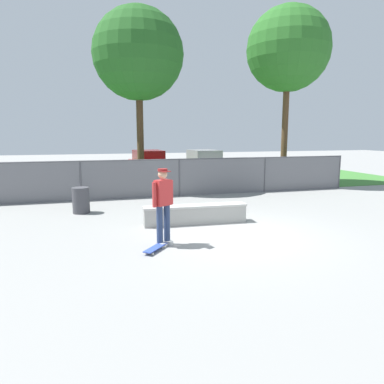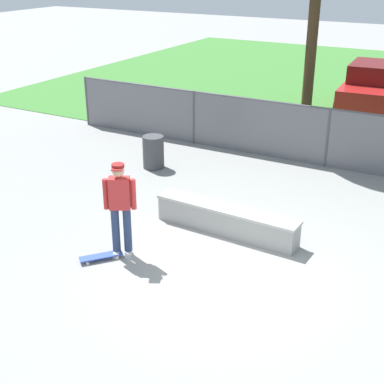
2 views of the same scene
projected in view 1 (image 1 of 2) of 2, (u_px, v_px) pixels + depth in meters
The scene contains 11 objects.
ground_plane at pixel (234, 234), 9.27m from camera, with size 80.00×80.00×0.00m, color gray.
grass_strip at pixel (145, 171), 24.83m from camera, with size 28.09×20.00×0.02m, color #3D7A33.
concrete_ledge at pixel (195, 214), 10.36m from camera, with size 3.10×0.62×0.56m.
skateboarder at pixel (163, 203), 8.20m from camera, with size 0.54×0.41×1.84m.
skateboard at pixel (156, 248), 7.97m from camera, with size 0.67×0.74×0.09m.
chainlink_fence at pixel (179, 176), 14.91m from camera, with size 16.16×0.07×1.60m.
tree_near_left at pixel (138, 55), 15.83m from camera, with size 4.12×4.12×8.26m.
tree_near_right at pixel (288, 50), 17.67m from camera, with size 4.21×4.21×8.97m.
car_red at pixel (149, 164), 21.12m from camera, with size 2.23×4.31×1.66m.
car_white at pixel (205, 163), 21.55m from camera, with size 2.23×4.31×1.66m.
trash_bin at pixel (81, 200), 11.73m from camera, with size 0.56×0.56×0.87m, color #3F3F44.
Camera 1 is at (-3.50, -8.33, 2.63)m, focal length 32.75 mm.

